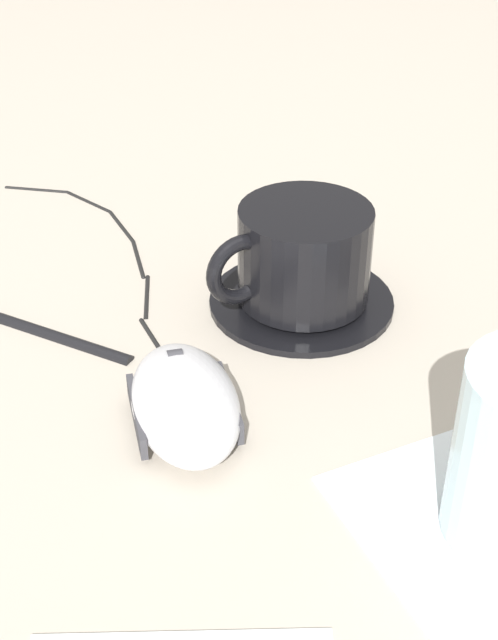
# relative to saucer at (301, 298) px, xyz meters

# --- Properties ---
(ground_plane) EXTENTS (3.00, 3.00, 0.00)m
(ground_plane) POSITION_rel_saucer_xyz_m (0.10, 0.12, -0.00)
(ground_plane) COLOR #B2A899
(saucer) EXTENTS (0.13, 0.13, 0.01)m
(saucer) POSITION_rel_saucer_xyz_m (0.00, 0.00, 0.00)
(saucer) COLOR black
(saucer) RESTS_ON ground
(coffee_cup) EXTENTS (0.12, 0.09, 0.07)m
(coffee_cup) POSITION_rel_saucer_xyz_m (0.00, 0.00, 0.04)
(coffee_cup) COLOR black
(coffee_cup) RESTS_ON saucer
(computer_mouse) EXTENTS (0.08, 0.12, 0.03)m
(computer_mouse) POSITION_rel_saucer_xyz_m (0.12, 0.09, 0.01)
(computer_mouse) COLOR silver
(computer_mouse) RESTS_ON ground
(mouse_cable) EXTENTS (0.07, 0.31, 0.00)m
(mouse_cable) POSITION_rel_saucer_xyz_m (0.10, -0.13, -0.00)
(mouse_cable) COLOR black
(mouse_cable) RESTS_ON ground
(pen) EXTENTS (0.09, 0.12, 0.01)m
(pen) POSITION_rel_saucer_xyz_m (0.17, -0.04, -0.00)
(pen) COLOR black
(pen) RESTS_ON ground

